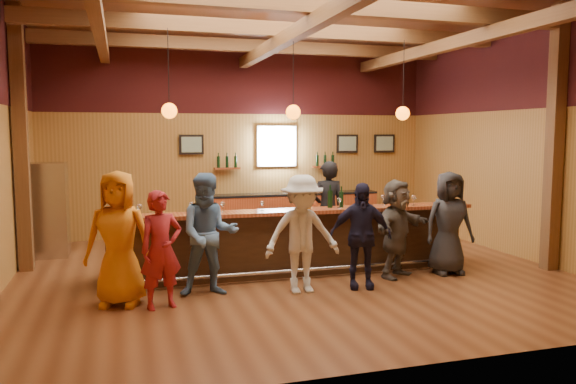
{
  "coord_description": "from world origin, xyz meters",
  "views": [
    {
      "loc": [
        -2.73,
        -8.89,
        2.36
      ],
      "look_at": [
        0.0,
        0.3,
        1.35
      ],
      "focal_mm": 35.0,
      "sensor_mm": 36.0,
      "label": 1
    }
  ],
  "objects_px": {
    "bartender": "(327,209)",
    "bottle_a": "(341,199)",
    "stainless_fridge": "(48,210)",
    "ice_bucket": "(305,201)",
    "customer_redvest": "(161,250)",
    "customer_orange": "(119,239)",
    "customer_denim": "(209,235)",
    "back_bar_cabinet": "(295,213)",
    "bar_counter": "(291,241)",
    "customer_navy": "(360,235)",
    "customer_white": "(302,234)",
    "customer_brown": "(397,228)",
    "customer_dark": "(449,223)"
  },
  "relations": [
    {
      "from": "bartender",
      "to": "bottle_a",
      "type": "height_order",
      "value": "bartender"
    },
    {
      "from": "stainless_fridge",
      "to": "ice_bucket",
      "type": "xyz_separation_m",
      "value": [
        4.26,
        -2.72,
        0.33
      ]
    },
    {
      "from": "bartender",
      "to": "ice_bucket",
      "type": "bearing_deg",
      "value": 54.21
    },
    {
      "from": "customer_redvest",
      "to": "bartender",
      "type": "height_order",
      "value": "bartender"
    },
    {
      "from": "customer_orange",
      "to": "customer_denim",
      "type": "bearing_deg",
      "value": 22.79
    },
    {
      "from": "back_bar_cabinet",
      "to": "customer_orange",
      "type": "relative_size",
      "value": 2.16
    },
    {
      "from": "bar_counter",
      "to": "back_bar_cabinet",
      "type": "height_order",
      "value": "bar_counter"
    },
    {
      "from": "customer_denim",
      "to": "customer_redvest",
      "type": "bearing_deg",
      "value": -144.65
    },
    {
      "from": "customer_navy",
      "to": "back_bar_cabinet",
      "type": "bearing_deg",
      "value": 98.28
    },
    {
      "from": "customer_white",
      "to": "ice_bucket",
      "type": "bearing_deg",
      "value": 69.55
    },
    {
      "from": "customer_redvest",
      "to": "customer_white",
      "type": "relative_size",
      "value": 0.91
    },
    {
      "from": "customer_denim",
      "to": "customer_white",
      "type": "xyz_separation_m",
      "value": [
        1.34,
        -0.26,
        -0.02
      ]
    },
    {
      "from": "bar_counter",
      "to": "bottle_a",
      "type": "height_order",
      "value": "bottle_a"
    },
    {
      "from": "bar_counter",
      "to": "customer_orange",
      "type": "distance_m",
      "value": 3.07
    },
    {
      "from": "customer_denim",
      "to": "bottle_a",
      "type": "xyz_separation_m",
      "value": [
        2.36,
        0.76,
        0.35
      ]
    },
    {
      "from": "customer_navy",
      "to": "bottle_a",
      "type": "bearing_deg",
      "value": 98.53
    },
    {
      "from": "stainless_fridge",
      "to": "customer_brown",
      "type": "xyz_separation_m",
      "value": [
        5.65,
        -3.31,
        -0.09
      ]
    },
    {
      "from": "stainless_fridge",
      "to": "customer_navy",
      "type": "height_order",
      "value": "stainless_fridge"
    },
    {
      "from": "back_bar_cabinet",
      "to": "customer_navy",
      "type": "relative_size",
      "value": 2.47
    },
    {
      "from": "back_bar_cabinet",
      "to": "customer_white",
      "type": "height_order",
      "value": "customer_white"
    },
    {
      "from": "bar_counter",
      "to": "customer_orange",
      "type": "height_order",
      "value": "customer_orange"
    },
    {
      "from": "customer_orange",
      "to": "customer_dark",
      "type": "height_order",
      "value": "customer_orange"
    },
    {
      "from": "back_bar_cabinet",
      "to": "bar_counter",
      "type": "bearing_deg",
      "value": -108.34
    },
    {
      "from": "customer_brown",
      "to": "customer_dark",
      "type": "bearing_deg",
      "value": -37.22
    },
    {
      "from": "back_bar_cabinet",
      "to": "customer_white",
      "type": "relative_size",
      "value": 2.28
    },
    {
      "from": "customer_navy",
      "to": "customer_brown",
      "type": "height_order",
      "value": "customer_navy"
    },
    {
      "from": "customer_redvest",
      "to": "customer_brown",
      "type": "xyz_separation_m",
      "value": [
        3.81,
        0.59,
        0.01
      ]
    },
    {
      "from": "customer_denim",
      "to": "ice_bucket",
      "type": "xyz_separation_m",
      "value": [
        1.71,
        0.75,
        0.34
      ]
    },
    {
      "from": "customer_brown",
      "to": "bottle_a",
      "type": "relative_size",
      "value": 4.55
    },
    {
      "from": "customer_white",
      "to": "bartender",
      "type": "xyz_separation_m",
      "value": [
        1.21,
        2.17,
        0.04
      ]
    },
    {
      "from": "customer_brown",
      "to": "back_bar_cabinet",
      "type": "bearing_deg",
      "value": 60.53
    },
    {
      "from": "ice_bucket",
      "to": "customer_orange",
      "type": "bearing_deg",
      "value": -163.31
    },
    {
      "from": "customer_navy",
      "to": "customer_orange",
      "type": "bearing_deg",
      "value": -168.28
    },
    {
      "from": "bar_counter",
      "to": "back_bar_cabinet",
      "type": "distance_m",
      "value": 3.76
    },
    {
      "from": "bar_counter",
      "to": "customer_white",
      "type": "height_order",
      "value": "customer_white"
    },
    {
      "from": "bar_counter",
      "to": "customer_brown",
      "type": "xyz_separation_m",
      "value": [
        1.54,
        -0.86,
        0.29
      ]
    },
    {
      "from": "customer_redvest",
      "to": "customer_denim",
      "type": "relative_size",
      "value": 0.89
    },
    {
      "from": "bartender",
      "to": "ice_bucket",
      "type": "xyz_separation_m",
      "value": [
        -0.84,
        -1.16,
        0.31
      ]
    },
    {
      "from": "customer_denim",
      "to": "customer_white",
      "type": "relative_size",
      "value": 1.02
    },
    {
      "from": "stainless_fridge",
      "to": "customer_white",
      "type": "height_order",
      "value": "stainless_fridge"
    },
    {
      "from": "customer_white",
      "to": "stainless_fridge",
      "type": "bearing_deg",
      "value": 135.76
    },
    {
      "from": "back_bar_cabinet",
      "to": "customer_dark",
      "type": "relative_size",
      "value": 2.32
    },
    {
      "from": "customer_navy",
      "to": "customer_denim",
      "type": "bearing_deg",
      "value": -172.82
    },
    {
      "from": "customer_white",
      "to": "customer_dark",
      "type": "xyz_separation_m",
      "value": [
        2.7,
        0.38,
        -0.01
      ]
    },
    {
      "from": "back_bar_cabinet",
      "to": "stainless_fridge",
      "type": "relative_size",
      "value": 2.22
    },
    {
      "from": "customer_denim",
      "to": "customer_white",
      "type": "distance_m",
      "value": 1.36
    },
    {
      "from": "stainless_fridge",
      "to": "customer_white",
      "type": "xyz_separation_m",
      "value": [
        3.89,
        -3.74,
        -0.02
      ]
    },
    {
      "from": "customer_redvest",
      "to": "customer_dark",
      "type": "relative_size",
      "value": 0.93
    },
    {
      "from": "stainless_fridge",
      "to": "back_bar_cabinet",
      "type": "bearing_deg",
      "value": 11.93
    },
    {
      "from": "customer_redvest",
      "to": "customer_white",
      "type": "height_order",
      "value": "customer_white"
    }
  ]
}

